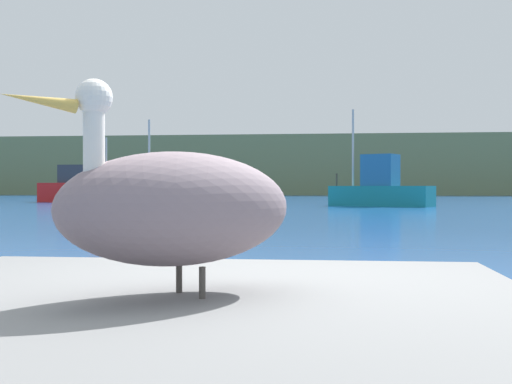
{
  "coord_description": "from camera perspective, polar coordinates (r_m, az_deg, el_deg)",
  "views": [
    {
      "loc": [
        0.39,
        -3.8,
        1.06
      ],
      "look_at": [
        -1.83,
        16.22,
        0.89
      ],
      "focal_mm": 45.54,
      "sensor_mm": 36.0,
      "label": 1
    }
  ],
  "objects": [
    {
      "name": "ground_plane",
      "position": [
        3.97,
        0.5,
        -15.01
      ],
      "size": [
        260.0,
        260.0,
        0.0
      ],
      "primitive_type": "plane",
      "color": "#194C93"
    },
    {
      "name": "hillside_backdrop",
      "position": [
        87.59,
        6.08,
        2.22
      ],
      "size": [
        140.0,
        17.78,
        7.47
      ],
      "primitive_type": "cube",
      "color": "#6B7A51",
      "rests_on": "ground"
    },
    {
      "name": "pier_dock",
      "position": [
        3.09,
        -6.75,
        -14.2
      ],
      "size": [
        3.34,
        3.1,
        0.55
      ],
      "primitive_type": "cube",
      "color": "gray",
      "rests_on": "ground"
    },
    {
      "name": "pelican",
      "position": [
        2.98,
        -6.91,
        -1.31
      ],
      "size": [
        1.27,
        1.23,
        0.96
      ],
      "rotation": [
        0.0,
        0.0,
        -2.4
      ],
      "color": "gray",
      "rests_on": "pier_dock"
    },
    {
      "name": "fishing_boat_teal",
      "position": [
        35.74,
        10.9,
        0.3
      ],
      "size": [
        5.7,
        4.0,
        5.35
      ],
      "rotation": [
        0.0,
        0.0,
        2.69
      ],
      "color": "teal",
      "rests_on": "ground"
    },
    {
      "name": "fishing_boat_white",
      "position": [
        36.48,
        -6.47,
        0.28
      ],
      "size": [
        6.39,
        3.63,
        4.77
      ],
      "rotation": [
        0.0,
        0.0,
        3.46
      ],
      "color": "white",
      "rests_on": "ground"
    },
    {
      "name": "fishing_boat_red",
      "position": [
        46.53,
        -15.13,
        0.27
      ],
      "size": [
        6.0,
        2.05,
        4.45
      ],
      "rotation": [
        0.0,
        0.0,
        -0.07
      ],
      "color": "red",
      "rests_on": "ground"
    },
    {
      "name": "mooring_buoy",
      "position": [
        15.19,
        -13.31,
        -2.28
      ],
      "size": [
        0.67,
        0.67,
        0.67
      ],
      "primitive_type": "sphere",
      "color": "#E54C19",
      "rests_on": "ground"
    }
  ]
}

